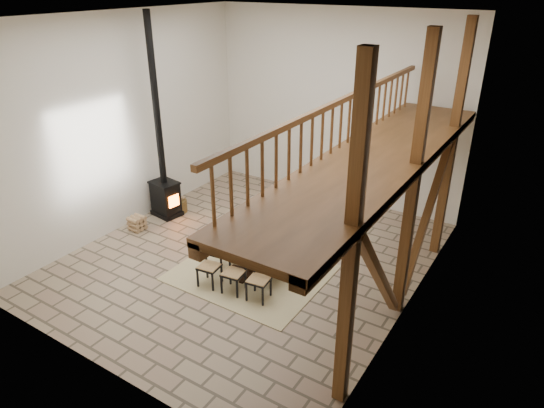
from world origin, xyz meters
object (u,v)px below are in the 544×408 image
Objects in this scene: wood_stove at (163,175)px; log_basket at (178,205)px; log_stack at (137,223)px; dining_table at (251,258)px.

wood_stove reaches higher than log_basket.
log_basket is at bearing 83.79° from log_stack.
dining_table is at bearing -22.54° from log_basket.
log_basket is 1.30m from log_stack.
log_basket is 1.32× the size of log_stack.
dining_table is at bearing -8.73° from wood_stove.
log_basket is at bearing 150.29° from dining_table.
log_basket reaches higher than log_stack.
wood_stove reaches higher than log_stack.
wood_stove is 10.10× the size of log_basket.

